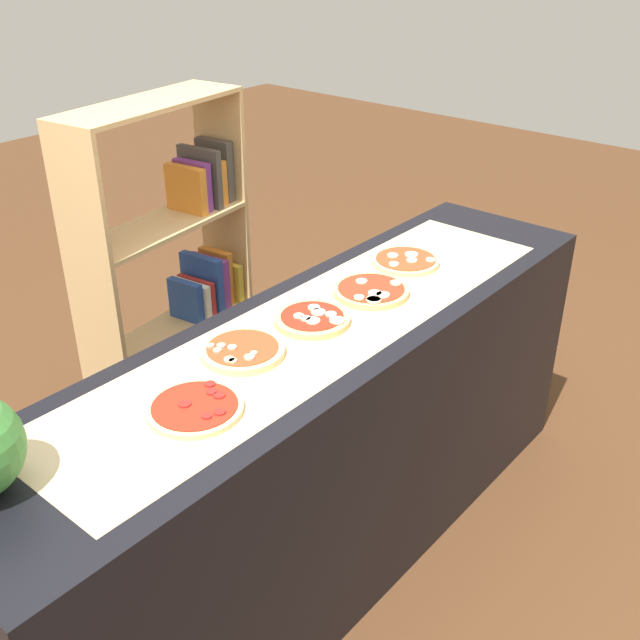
# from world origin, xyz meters

# --- Properties ---
(ground_plane) EXTENTS (12.00, 12.00, 0.00)m
(ground_plane) POSITION_xyz_m (0.00, 0.00, 0.00)
(ground_plane) COLOR #4C2D19
(counter) EXTENTS (2.41, 0.59, 0.94)m
(counter) POSITION_xyz_m (0.00, 0.00, 0.47)
(counter) COLOR black
(counter) RESTS_ON ground_plane
(parchment_paper) EXTENTS (1.94, 0.46, 0.00)m
(parchment_paper) POSITION_xyz_m (0.00, 0.00, 0.94)
(parchment_paper) COLOR tan
(parchment_paper) RESTS_ON counter
(pizza_pepperoni_0) EXTENTS (0.25, 0.25, 0.02)m
(pizza_pepperoni_0) POSITION_xyz_m (-0.54, -0.05, 0.95)
(pizza_pepperoni_0) COLOR #E5C17F
(pizza_pepperoni_0) RESTS_ON parchment_paper
(pizza_mushroom_1) EXTENTS (0.24, 0.24, 0.03)m
(pizza_mushroom_1) POSITION_xyz_m (-0.27, 0.06, 0.96)
(pizza_mushroom_1) COLOR #E5C17F
(pizza_mushroom_1) RESTS_ON parchment_paper
(pizza_mozzarella_2) EXTENTS (0.24, 0.24, 0.03)m
(pizza_mozzarella_2) POSITION_xyz_m (0.00, 0.03, 0.96)
(pizza_mozzarella_2) COLOR #DBB26B
(pizza_mozzarella_2) RESTS_ON parchment_paper
(pizza_mozzarella_3) EXTENTS (0.25, 0.25, 0.03)m
(pizza_mozzarella_3) POSITION_xyz_m (0.27, 0.01, 0.95)
(pizza_mozzarella_3) COLOR #DBB26B
(pizza_mozzarella_3) RESTS_ON parchment_paper
(pizza_mozzarella_4) EXTENTS (0.24, 0.24, 0.03)m
(pizza_mozzarella_4) POSITION_xyz_m (0.55, 0.06, 0.95)
(pizza_mozzarella_4) COLOR #E5C17F
(pizza_mozzarella_4) RESTS_ON parchment_paper
(bookshelf) EXTENTS (0.82, 0.36, 1.44)m
(bookshelf) POSITION_xyz_m (0.31, 1.00, 0.67)
(bookshelf) COLOR tan
(bookshelf) RESTS_ON ground_plane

